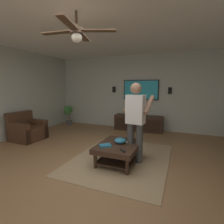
{
  "coord_description": "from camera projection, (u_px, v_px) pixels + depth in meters",
  "views": [
    {
      "loc": [
        -2.63,
        -1.46,
        1.57
      ],
      "look_at": [
        1.04,
        0.06,
        0.97
      ],
      "focal_mm": 27.41,
      "sensor_mm": 36.0,
      "label": 1
    }
  ],
  "objects": [
    {
      "name": "tv",
      "position": [
        141.0,
        90.0,
        6.14
      ],
      "size": [
        0.05,
        1.26,
        0.71
      ],
      "rotation": [
        0.0,
        0.0,
        3.14
      ],
      "color": "black"
    },
    {
      "name": "armchair",
      "position": [
        27.0,
        130.0,
        5.06
      ],
      "size": [
        0.82,
        0.83,
        0.82
      ],
      "rotation": [
        0.0,
        0.0,
        -1.6
      ],
      "color": "#472D1E",
      "rests_on": "ground"
    },
    {
      "name": "ceiling_fan",
      "position": [
        77.0,
        33.0,
        2.59
      ],
      "size": [
        1.19,
        1.18,
        0.46
      ],
      "color": "#4C3828"
    },
    {
      "name": "coffee_table",
      "position": [
        118.0,
        149.0,
        3.52
      ],
      "size": [
        1.0,
        0.8,
        0.4
      ],
      "color": "#332116",
      "rests_on": "ground"
    },
    {
      "name": "area_rug",
      "position": [
        122.0,
        158.0,
        3.74
      ],
      "size": [
        2.47,
        1.96,
        0.01
      ],
      "primitive_type": "cube",
      "color": "#9E8460",
      "rests_on": "ground"
    },
    {
      "name": "bowl",
      "position": [
        120.0,
        141.0,
        3.55
      ],
      "size": [
        0.24,
        0.24,
        0.11
      ],
      "primitive_type": "ellipsoid",
      "color": "teal",
      "rests_on": "coffee_table"
    },
    {
      "name": "person_standing",
      "position": [
        136.0,
        118.0,
        3.48
      ],
      "size": [
        0.58,
        0.59,
        1.64
      ],
      "rotation": [
        0.0,
        0.0,
        -0.14
      ],
      "color": "#3F3F3F",
      "rests_on": "ground"
    },
    {
      "name": "remote_white",
      "position": [
        124.0,
        142.0,
        3.6
      ],
      "size": [
        0.08,
        0.16,
        0.02
      ],
      "primitive_type": "cube",
      "rotation": [
        0.0,
        0.0,
        4.49
      ],
      "color": "white",
      "rests_on": "coffee_table"
    },
    {
      "name": "wall_speaker_left",
      "position": [
        170.0,
        91.0,
        5.78
      ],
      "size": [
        0.06,
        0.12,
        0.22
      ],
      "primitive_type": "cube",
      "color": "black"
    },
    {
      "name": "potted_plant_short",
      "position": [
        68.0,
        112.0,
        6.96
      ],
      "size": [
        0.32,
        0.38,
        0.78
      ],
      "color": "#4C4C51",
      "rests_on": "ground"
    },
    {
      "name": "remote_black",
      "position": [
        123.0,
        150.0,
        3.11
      ],
      "size": [
        0.14,
        0.13,
        0.02
      ],
      "primitive_type": "cube",
      "rotation": [
        0.0,
        0.0,
        3.89
      ],
      "color": "black",
      "rests_on": "coffee_table"
    },
    {
      "name": "book",
      "position": [
        105.0,
        145.0,
        3.36
      ],
      "size": [
        0.27,
        0.27,
        0.04
      ],
      "primitive_type": "cube",
      "rotation": [
        0.0,
        0.0,
        2.29
      ],
      "color": "teal",
      "rests_on": "coffee_table"
    },
    {
      "name": "media_console",
      "position": [
        138.0,
        123.0,
        6.09
      ],
      "size": [
        0.45,
        1.7,
        0.55
      ],
      "rotation": [
        0.0,
        0.0,
        3.14
      ],
      "color": "#332116",
      "rests_on": "ground"
    },
    {
      "name": "wall_back_tv",
      "position": [
        140.0,
        92.0,
        6.26
      ],
      "size": [
        0.1,
        6.71,
        2.7
      ],
      "primitive_type": "cube",
      "color": "#B2B7AD",
      "rests_on": "ground"
    },
    {
      "name": "ceiling_slab",
      "position": [
        91.0,
        13.0,
        2.78
      ],
      "size": [
        7.25,
        6.71,
        0.1
      ],
      "primitive_type": "cube",
      "color": "white"
    },
    {
      "name": "vase_round",
      "position": [
        135.0,
        112.0,
        6.14
      ],
      "size": [
        0.22,
        0.22,
        0.22
      ],
      "primitive_type": "sphere",
      "color": "teal",
      "rests_on": "media_console"
    },
    {
      "name": "ground_plane",
      "position": [
        94.0,
        171.0,
        3.19
      ],
      "size": [
        8.46,
        8.46,
        0.0
      ],
      "primitive_type": "plane",
      "color": "olive"
    },
    {
      "name": "wall_speaker_right",
      "position": [
        114.0,
        89.0,
        6.54
      ],
      "size": [
        0.06,
        0.12,
        0.22
      ],
      "primitive_type": "cube",
      "color": "black"
    }
  ]
}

